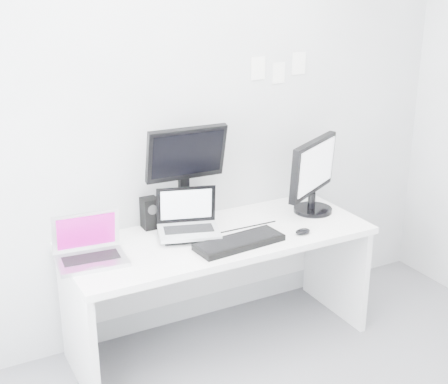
{
  "coord_description": "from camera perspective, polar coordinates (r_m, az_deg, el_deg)",
  "views": [
    {
      "loc": [
        -1.54,
        -1.72,
        2.2
      ],
      "look_at": [
        0.02,
        1.23,
        1.0
      ],
      "focal_mm": 50.13,
      "sensor_mm": 36.0,
      "label": 1
    }
  ],
  "objects": [
    {
      "name": "keyboard",
      "position": [
        3.52,
        1.4,
        -4.61
      ],
      "size": [
        0.53,
        0.23,
        0.03
      ],
      "primitive_type": "cube",
      "rotation": [
        0.0,
        0.0,
        0.09
      ],
      "color": "black",
      "rests_on": "desk"
    },
    {
      "name": "samsung_monitor",
      "position": [
        3.96,
        8.26,
        1.53
      ],
      "size": [
        0.59,
        0.48,
        0.49
      ],
      "primitive_type": "cube",
      "rotation": [
        0.0,
        0.0,
        0.52
      ],
      "color": "black",
      "rests_on": "desk"
    },
    {
      "name": "macbook",
      "position": [
        3.34,
        -12.12,
        -4.25
      ],
      "size": [
        0.38,
        0.3,
        0.27
      ],
      "primitive_type": "cube",
      "rotation": [
        0.0,
        0.0,
        -0.09
      ],
      "color": "silver",
      "rests_on": "desk"
    },
    {
      "name": "speaker",
      "position": [
        3.75,
        -6.78,
        -1.92
      ],
      "size": [
        0.11,
        0.11,
        0.19
      ],
      "primitive_type": "cube",
      "rotation": [
        0.0,
        0.0,
        -0.12
      ],
      "color": "black",
      "rests_on": "desk"
    },
    {
      "name": "wall_note_0",
      "position": [
        3.91,
        3.13,
        11.2
      ],
      "size": [
        0.1,
        0.0,
        0.14
      ],
      "primitive_type": "cube",
      "color": "white",
      "rests_on": "back_wall"
    },
    {
      "name": "rear_monitor",
      "position": [
        3.65,
        -3.53,
        1.43
      ],
      "size": [
        0.48,
        0.19,
        0.65
      ],
      "primitive_type": "cube",
      "rotation": [
        0.0,
        0.0,
        -0.03
      ],
      "color": "black",
      "rests_on": "desk"
    },
    {
      "name": "back_wall",
      "position": [
        3.76,
        -2.93,
        6.67
      ],
      "size": [
        3.6,
        0.0,
        3.6
      ],
      "primitive_type": "plane",
      "rotation": [
        1.57,
        0.0,
        0.0
      ],
      "color": "silver",
      "rests_on": "ground"
    },
    {
      "name": "wall_note_2",
      "position": [
        4.07,
        6.83,
        11.57
      ],
      "size": [
        0.1,
        0.0,
        0.14
      ],
      "primitive_type": "cube",
      "color": "white",
      "rests_on": "back_wall"
    },
    {
      "name": "desk",
      "position": [
        3.82,
        -0.41,
        -8.96
      ],
      "size": [
        1.8,
        0.7,
        0.73
      ],
      "primitive_type": "cube",
      "color": "white",
      "rests_on": "ground"
    },
    {
      "name": "dell_laptop",
      "position": [
        3.57,
        -3.24,
        -2.08
      ],
      "size": [
        0.41,
        0.36,
        0.29
      ],
      "primitive_type": "cube",
      "rotation": [
        0.0,
        0.0,
        -0.3
      ],
      "color": "silver",
      "rests_on": "desk"
    },
    {
      "name": "mouse",
      "position": [
        3.69,
        7.19,
        -3.59
      ],
      "size": [
        0.1,
        0.07,
        0.03
      ],
      "primitive_type": "ellipsoid",
      "rotation": [
        0.0,
        0.0,
        0.08
      ],
      "color": "black",
      "rests_on": "desk"
    },
    {
      "name": "wall_note_1",
      "position": [
        4.0,
        5.0,
        10.76
      ],
      "size": [
        0.09,
        0.0,
        0.13
      ],
      "primitive_type": "cube",
      "color": "white",
      "rests_on": "back_wall"
    }
  ]
}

